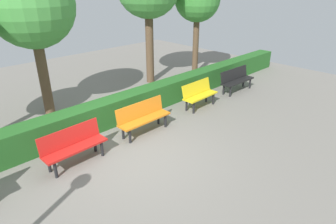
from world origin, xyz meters
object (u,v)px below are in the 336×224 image
object	(u,v)px
bench_black	(236,79)
bench_yellow	(199,94)
bench_red	(73,144)
tree_near	(197,0)
bench_orange	(143,116)
tree_far	(31,6)

from	to	relation	value
bench_black	bench_yellow	bearing A→B (deg)	1.25
bench_red	tree_near	size ratio (longest dim) A/B	0.36
bench_orange	tree_near	xyz separation A→B (m)	(-5.17, -2.54, 2.70)
bench_black	bench_red	bearing A→B (deg)	2.00
bench_black	tree_far	bearing A→B (deg)	-25.19
bench_black	tree_far	xyz separation A→B (m)	(6.02, -2.99, 2.78)
bench_yellow	tree_far	size ratio (longest dim) A/B	0.30
tree_far	bench_red	bearing A→B (deg)	75.79
bench_yellow	tree_near	distance (m)	4.55
bench_black	bench_orange	xyz separation A→B (m)	(4.69, 0.06, -0.00)
bench_red	tree_far	distance (m)	4.23
bench_red	bench_yellow	bearing A→B (deg)	179.33
tree_far	tree_near	bearing A→B (deg)	175.49
bench_orange	tree_near	world-z (taller)	tree_near
bench_black	bench_red	world-z (taller)	same
bench_black	bench_yellow	xyz separation A→B (m)	(2.21, 0.00, -0.01)
bench_yellow	tree_near	xyz separation A→B (m)	(-2.69, -2.48, 2.70)
bench_black	bench_yellow	distance (m)	2.21
bench_black	tree_near	world-z (taller)	tree_near
tree_near	bench_black	bearing A→B (deg)	78.96
tree_near	bench_red	bearing A→B (deg)	19.43
bench_yellow	bench_red	size ratio (longest dim) A/B	0.90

